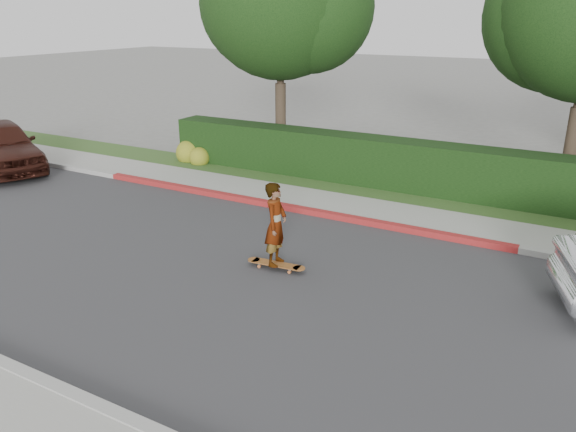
# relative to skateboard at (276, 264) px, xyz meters

# --- Properties ---
(ground) EXTENTS (120.00, 120.00, 0.00)m
(ground) POSITION_rel_skateboard_xyz_m (3.20, -0.81, -0.11)
(ground) COLOR slate
(ground) RESTS_ON ground
(road) EXTENTS (60.00, 8.00, 0.01)m
(road) POSITION_rel_skateboard_xyz_m (3.20, -0.81, -0.11)
(road) COLOR #2D2D30
(road) RESTS_ON ground
(curb_far) EXTENTS (60.00, 0.20, 0.15)m
(curb_far) POSITION_rel_skateboard_xyz_m (3.20, 3.29, -0.04)
(curb_far) COLOR #9E9E99
(curb_far) RESTS_ON ground
(curb_red_section) EXTENTS (12.00, 0.21, 0.15)m
(curb_red_section) POSITION_rel_skateboard_xyz_m (-1.80, 3.29, -0.03)
(curb_red_section) COLOR maroon
(curb_red_section) RESTS_ON ground
(sidewalk_far) EXTENTS (60.00, 1.60, 0.12)m
(sidewalk_far) POSITION_rel_skateboard_xyz_m (3.20, 4.19, -0.05)
(sidewalk_far) COLOR gray
(sidewalk_far) RESTS_ON ground
(planting_strip) EXTENTS (60.00, 1.60, 0.10)m
(planting_strip) POSITION_rel_skateboard_xyz_m (3.20, 5.79, -0.06)
(planting_strip) COLOR #2D4C1E
(planting_strip) RESTS_ON ground
(hedge) EXTENTS (15.00, 1.00, 1.50)m
(hedge) POSITION_rel_skateboard_xyz_m (0.20, 6.39, 0.64)
(hedge) COLOR black
(hedge) RESTS_ON ground
(flowering_shrub) EXTENTS (1.40, 1.00, 0.90)m
(flowering_shrub) POSITION_rel_skateboard_xyz_m (-6.80, 5.93, 0.22)
(flowering_shrub) COLOR #2D4C19
(flowering_shrub) RESTS_ON ground
(tree_left) EXTENTS (5.99, 5.21, 8.00)m
(tree_left) POSITION_rel_skateboard_xyz_m (-4.31, 7.88, 5.15)
(tree_left) COLOR #33261C
(tree_left) RESTS_ON ground
(skateboard) EXTENTS (1.28, 0.37, 0.12)m
(skateboard) POSITION_rel_skateboard_xyz_m (0.00, 0.00, 0.00)
(skateboard) COLOR #B66232
(skateboard) RESTS_ON ground
(skateboarder) EXTENTS (0.50, 0.68, 1.71)m
(skateboarder) POSITION_rel_skateboard_xyz_m (-0.00, 0.00, 0.88)
(skateboarder) COLOR white
(skateboarder) RESTS_ON skateboard
(car_maroon) EXTENTS (5.20, 3.70, 1.65)m
(car_maroon) POSITION_rel_skateboard_xyz_m (-11.79, 2.24, 0.71)
(car_maroon) COLOR #3B1A12
(car_maroon) RESTS_ON ground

